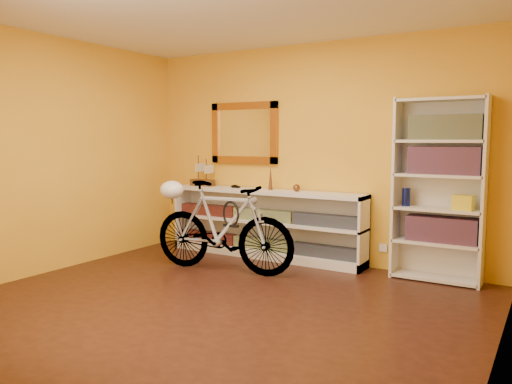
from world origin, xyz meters
The scene contains 24 objects.
floor centered at (0.00, 0.00, -0.01)m, with size 4.50×4.00×0.01m, color black.
ceiling centered at (0.00, 0.00, 2.60)m, with size 4.50×4.00×0.01m, color silver.
back_wall centered at (0.00, 2.00, 1.30)m, with size 4.50×0.01×2.60m, color gold.
left_wall centered at (-2.25, 0.00, 1.30)m, with size 0.01×4.00×2.60m, color gold.
right_wall centered at (2.25, 0.00, 1.30)m, with size 0.01×4.00×2.60m, color gold.
gilt_mirror centered at (-0.95, 1.97, 1.55)m, with size 0.98×0.06×0.78m, color #955A1B.
wall_socket centered at (0.90, 1.99, 0.25)m, with size 0.09×0.01×0.09m, color silver.
console_unit centered at (-0.55, 1.81, 0.42)m, with size 2.60×0.35×0.85m, color silver, non-canonical shape.
cd_row_lower centered at (-0.55, 1.79, 0.17)m, with size 2.50×0.13×0.14m, color black.
cd_row_upper centered at (-0.55, 1.79, 0.54)m, with size 2.50×0.13×0.14m, color navy.
model_ship centered at (-1.51, 1.81, 1.05)m, with size 0.34×0.13×0.41m, color #422712, non-canonical shape.
toy_car centered at (-0.98, 1.81, 0.85)m, with size 0.00×0.00×0.00m, color black.
bronze_ornament centered at (-0.47, 1.81, 1.01)m, with size 0.05×0.05×0.31m, color brown.
decorative_orb centered at (-0.11, 1.81, 0.89)m, with size 0.09×0.09×0.09m, color brown.
bookcase centered at (1.50, 1.84, 0.95)m, with size 0.90×0.30×1.90m, color silver, non-canonical shape.
book_row_a centered at (1.55, 1.84, 0.55)m, with size 0.70×0.22×0.26m, color maroon.
book_row_b centered at (1.55, 1.84, 1.25)m, with size 0.70×0.22×0.28m, color maroon.
book_row_c centered at (1.55, 1.84, 1.59)m, with size 0.70×0.22×0.25m, color #1A555C.
travel_mug centered at (1.18, 1.82, 0.86)m, with size 0.09×0.09×0.19m, color navy.
red_tin centered at (1.30, 1.87, 1.56)m, with size 0.15×0.15×0.19m, color maroon.
yellow_bag centered at (1.75, 1.80, 0.84)m, with size 0.19×0.13×0.15m, color yellow.
bicycle centered at (-0.60, 0.97, 0.51)m, with size 1.72×0.45×1.01m, color silver.
helmet centered at (-1.25, 0.89, 0.89)m, with size 0.28×0.27×0.21m, color white.
u_lock centered at (-0.50, 0.99, 0.66)m, with size 0.21×0.21×0.02m, color black.
Camera 1 is at (2.55, -3.50, 1.47)m, focal length 35.11 mm.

